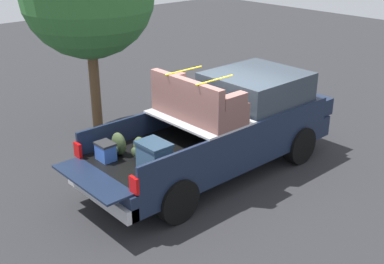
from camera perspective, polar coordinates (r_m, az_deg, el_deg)
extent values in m
plane|color=#262628|center=(10.37, 2.48, -4.75)|extent=(40.00, 40.00, 0.00)
cube|color=#162138|center=(10.10, 2.54, -1.62)|extent=(5.50, 1.92, 0.46)
cube|color=black|center=(9.27, -2.76, -2.27)|extent=(2.80, 1.80, 0.04)
cube|color=#162138|center=(9.86, -6.22, 0.66)|extent=(2.80, 0.06, 0.50)
cube|color=#162138|center=(8.54, 1.17, -2.85)|extent=(2.80, 0.06, 0.50)
cube|color=#162138|center=(10.02, 3.28, 1.14)|extent=(0.06, 1.80, 0.50)
cube|color=#162138|center=(8.43, -11.64, -5.45)|extent=(0.55, 1.80, 0.04)
cube|color=#B2B2B7|center=(9.54, 0.78, 1.77)|extent=(1.25, 1.92, 0.04)
cube|color=#162138|center=(10.84, 7.70, 2.67)|extent=(2.30, 1.92, 0.50)
cube|color=#2D3842|center=(10.59, 7.50, 5.33)|extent=(1.94, 1.76, 0.59)
cube|color=#162138|center=(11.87, 11.97, 3.86)|extent=(0.40, 1.82, 0.38)
cube|color=#B2B2B7|center=(8.67, -10.58, -7.22)|extent=(0.24, 1.92, 0.24)
cube|color=red|center=(9.17, -13.20, -2.09)|extent=(0.06, 0.20, 0.28)
cube|color=red|center=(7.81, -6.78, -6.19)|extent=(0.06, 0.20, 0.28)
cylinder|color=black|center=(11.91, 5.60, 1.11)|extent=(0.83, 0.30, 0.83)
cylinder|color=black|center=(10.90, 12.39, -1.46)|extent=(0.83, 0.30, 0.83)
cylinder|color=black|center=(9.82, -8.47, -3.94)|extent=(0.83, 0.30, 0.83)
cylinder|color=black|center=(8.57, -1.81, -7.94)|extent=(0.83, 0.30, 0.83)
cube|color=#335170|center=(8.48, -4.44, -2.96)|extent=(0.40, 0.55, 0.46)
cube|color=#23394E|center=(8.37, -4.49, -1.40)|extent=(0.44, 0.59, 0.05)
ellipsoid|color=#384728|center=(8.92, -6.10, -1.83)|extent=(0.20, 0.31, 0.41)
ellipsoid|color=#384728|center=(8.89, -6.65, -2.39)|extent=(0.09, 0.22, 0.18)
ellipsoid|color=#384728|center=(9.10, -8.54, -1.37)|extent=(0.20, 0.38, 0.43)
ellipsoid|color=#384728|center=(9.07, -9.09, -1.93)|extent=(0.09, 0.26, 0.19)
cube|color=#3359B2|center=(8.96, -10.05, -2.35)|extent=(0.26, 0.34, 0.30)
cube|color=#262628|center=(8.89, -10.13, -1.36)|extent=(0.28, 0.36, 0.04)
cube|color=brown|center=(9.46, 0.79, 3.07)|extent=(0.83, 1.91, 0.42)
cube|color=brown|center=(9.11, -0.75, 5.02)|extent=(0.16, 1.91, 0.40)
cube|color=brown|center=(10.00, -2.33, 6.09)|extent=(0.59, 0.20, 0.22)
cube|color=brown|center=(8.81, 4.83, 3.69)|extent=(0.59, 0.20, 0.22)
cube|color=yellow|center=(9.58, -0.95, 7.21)|extent=(0.93, 0.03, 0.02)
cube|color=yellow|center=(8.97, 2.69, 6.10)|extent=(0.93, 0.03, 0.02)
cylinder|color=brown|center=(12.26, -11.30, 5.64)|extent=(0.25, 0.25, 2.53)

